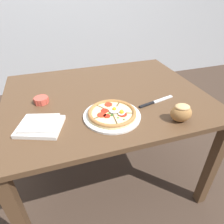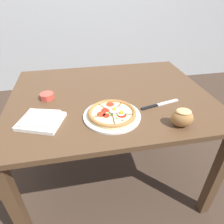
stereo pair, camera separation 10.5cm
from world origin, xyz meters
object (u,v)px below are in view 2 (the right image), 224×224
Objects in this scene: ramekin_bowl at (47,96)px; knife_main at (160,104)px; pizza at (112,114)px; dining_table at (110,107)px; napkin_folded at (41,120)px; bread_piece_near at (182,117)px.

ramekin_bowl is 0.35× the size of knife_main.
knife_main is (0.30, 0.06, -0.01)m from pizza.
pizza is 1.22× the size of knife_main.
ramekin_bowl is at bearing 149.25° from knife_main.
napkin_folded is (-0.40, -0.23, 0.11)m from dining_table.
napkin_folded is 1.03× the size of knife_main.
dining_table is at bearing 130.72° from knife_main.
bread_piece_near reaches higher than napkin_folded.
bread_piece_near is at bearing -23.70° from pizza.
ramekin_bowl is 0.34× the size of napkin_folded.
pizza is 0.36m from bread_piece_near.
bread_piece_near reaches higher than ramekin_bowl.
knife_main is (0.65, -0.20, -0.01)m from ramekin_bowl.
ramekin_bowl reaches higher than dining_table.
napkin_folded is 2.03× the size of bread_piece_near.
pizza is 0.37m from napkin_folded.
dining_table is 0.28m from pizza.
pizza is at bearing -2.52° from napkin_folded.
dining_table is at bearing -2.23° from ramekin_bowl.
ramekin_bowl is 0.69× the size of bread_piece_near.
dining_table is 9.93× the size of bread_piece_near.
dining_table is at bearing 30.08° from napkin_folded.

